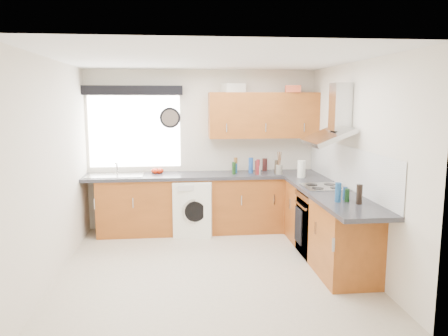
{
  "coord_description": "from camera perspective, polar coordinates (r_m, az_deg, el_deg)",
  "views": [
    {
      "loc": [
        -0.37,
        -5.11,
        2.04
      ],
      "look_at": [
        0.25,
        0.85,
        1.1
      ],
      "focal_mm": 35.0,
      "sensor_mm": 36.0,
      "label": 1
    }
  ],
  "objects": [
    {
      "name": "window_blind",
      "position": [
        6.84,
        -11.82,
        9.9
      ],
      "size": [
        1.5,
        0.18,
        0.14
      ],
      "primitive_type": "cube",
      "color": "black",
      "rests_on": "wall_back"
    },
    {
      "name": "jar_6",
      "position": [
        6.66,
        4.62,
        -0.29
      ],
      "size": [
        0.04,
        0.04,
        0.13
      ],
      "primitive_type": "cylinder",
      "color": "#A89D90",
      "rests_on": "worktop_back"
    },
    {
      "name": "worktop_back",
      "position": [
        6.72,
        -2.7,
        -0.99
      ],
      "size": [
        3.6,
        0.62,
        0.05
      ],
      "primitive_type": "cube",
      "color": "#27272B",
      "rests_on": "base_cab_back"
    },
    {
      "name": "wall_clock",
      "position": [
        6.89,
        -7.07,
        6.52
      ],
      "size": [
        0.32,
        0.04,
        0.32
      ],
      "primitive_type": "cylinder",
      "rotation": [
        1.57,
        0.0,
        0.0
      ],
      "color": "black",
      "rests_on": "wall_back"
    },
    {
      "name": "bottle_1",
      "position": [
        5.03,
        14.68,
        -3.09
      ],
      "size": [
        0.07,
        0.07,
        0.22
      ],
      "primitive_type": "cylinder",
      "color": "navy",
      "rests_on": "worktop_right"
    },
    {
      "name": "extractor_hood",
      "position": [
        5.76,
        14.14,
        5.97
      ],
      "size": [
        0.52,
        0.78,
        0.66
      ],
      "primitive_type": null,
      "color": "#B0B0B0",
      "rests_on": "wall_right"
    },
    {
      "name": "ground_plane",
      "position": [
        5.51,
        -1.71,
        -12.8
      ],
      "size": [
        3.6,
        3.6,
        0.0
      ],
      "primitive_type": "plane",
      "color": "beige"
    },
    {
      "name": "jar_0",
      "position": [
        7.02,
        5.35,
        0.44
      ],
      "size": [
        0.08,
        0.08,
        0.2
      ],
      "primitive_type": "cylinder",
      "color": "#391614",
      "rests_on": "worktop_back"
    },
    {
      "name": "base_cab_corner",
      "position": [
        7.05,
        9.62,
        -4.4
      ],
      "size": [
        0.6,
        0.6,
        0.86
      ],
      "primitive_type": "cube",
      "color": "brown",
      "rests_on": "ground_plane"
    },
    {
      "name": "base_cab_back",
      "position": [
        6.82,
        -3.52,
        -4.76
      ],
      "size": [
        3.0,
        0.58,
        0.86
      ],
      "primitive_type": "cube",
      "color": "brown",
      "rests_on": "ground_plane"
    },
    {
      "name": "storage_box",
      "position": [
        6.86,
        8.98,
        10.17
      ],
      "size": [
        0.26,
        0.23,
        0.11
      ],
      "primitive_type": "cube",
      "rotation": [
        0.0,
        0.0,
        -0.18
      ],
      "color": "#CA4E2D",
      "rests_on": "upper_cabinets"
    },
    {
      "name": "base_cab_right",
      "position": [
        5.81,
        13.3,
        -7.41
      ],
      "size": [
        0.58,
        2.1,
        0.86
      ],
      "primitive_type": "cube",
      "color": "brown",
      "rests_on": "ground_plane"
    },
    {
      "name": "kitchen_roll",
      "position": [
        6.49,
        10.08,
        -0.13
      ],
      "size": [
        0.13,
        0.13,
        0.25
      ],
      "primitive_type": "cylinder",
      "rotation": [
        0.0,
        0.0,
        -0.16
      ],
      "color": "white",
      "rests_on": "worktop_right"
    },
    {
      "name": "jar_7",
      "position": [
        6.67,
        4.27,
        0.07
      ],
      "size": [
        0.06,
        0.06,
        0.21
      ],
      "primitive_type": "cylinder",
      "color": "#4A1F1A",
      "rests_on": "worktop_back"
    },
    {
      "name": "splashback",
      "position": [
        5.89,
        15.66,
        0.19
      ],
      "size": [
        0.01,
        3.0,
        0.54
      ],
      "primitive_type": "cube",
      "color": "white",
      "rests_on": "wall_right"
    },
    {
      "name": "wall_front",
      "position": [
        3.42,
        0.45,
        -4.42
      ],
      "size": [
        3.6,
        0.02,
        2.5
      ],
      "primitive_type": "cube",
      "color": "silver",
      "rests_on": "ground_plane"
    },
    {
      "name": "hob_plate",
      "position": [
        5.83,
        12.9,
        -2.41
      ],
      "size": [
        0.52,
        0.52,
        0.01
      ],
      "primitive_type": "cube",
      "color": "#B0B0B0",
      "rests_on": "worktop_right"
    },
    {
      "name": "jar_5",
      "position": [
        6.78,
        6.85,
        0.16
      ],
      "size": [
        0.06,
        0.06,
        0.21
      ],
      "primitive_type": "cylinder",
      "color": "#382C1F",
      "rests_on": "worktop_back"
    },
    {
      "name": "jar_3",
      "position": [
        6.94,
        4.2,
        -0.08
      ],
      "size": [
        0.04,
        0.04,
        0.1
      ],
      "primitive_type": "cylinder",
      "color": "olive",
      "rests_on": "worktop_back"
    },
    {
      "name": "ceiling",
      "position": [
        5.14,
        -1.84,
        14.05
      ],
      "size": [
        3.6,
        3.6,
        0.02
      ],
      "primitive_type": "cube",
      "color": "white",
      "rests_on": "wall_back"
    },
    {
      "name": "bottle_2",
      "position": [
        5.16,
        15.53,
        -3.23
      ],
      "size": [
        0.05,
        0.05,
        0.15
      ],
      "primitive_type": "cylinder",
      "color": "navy",
      "rests_on": "worktop_right"
    },
    {
      "name": "jar_1",
      "position": [
        6.79,
        3.52,
        0.34
      ],
      "size": [
        0.07,
        0.07,
        0.24
      ],
      "primitive_type": "cylinder",
      "color": "navy",
      "rests_on": "worktop_back"
    },
    {
      "name": "bottle_0",
      "position": [
        4.99,
        17.26,
        -3.29
      ],
      "size": [
        0.07,
        0.07,
        0.22
      ],
      "primitive_type": "cylinder",
      "color": "black",
      "rests_on": "worktop_right"
    },
    {
      "name": "washing_machine",
      "position": [
        6.71,
        -3.9,
        -5.09
      ],
      "size": [
        0.65,
        0.64,
        0.84
      ],
      "primitive_type": "cube",
      "rotation": [
        0.0,
        0.0,
        -0.17
      ],
      "color": "white",
      "rests_on": "ground_plane"
    },
    {
      "name": "bottle_3",
      "position": [
        5.07,
        15.78,
        -3.45
      ],
      "size": [
        0.05,
        0.05,
        0.15
      ],
      "primitive_type": "cylinder",
      "color": "#143917",
      "rests_on": "worktop_right"
    },
    {
      "name": "jar_8",
      "position": [
        6.66,
        1.3,
        -0.02
      ],
      "size": [
        0.06,
        0.06,
        0.19
      ],
      "primitive_type": "cylinder",
      "color": "#153412",
      "rests_on": "worktop_back"
    },
    {
      "name": "sink",
      "position": [
        6.76,
        -14.02,
        -0.62
      ],
      "size": [
        0.84,
        0.46,
        0.1
      ],
      "primitive_type": null,
      "color": "#B0B0B0",
      "rests_on": "worktop_back"
    },
    {
      "name": "jar_2",
      "position": [
        6.65,
        4.47,
        0.13
      ],
      "size": [
        0.06,
        0.06,
        0.23
      ],
      "primitive_type": "cylinder",
      "color": "maroon",
      "rests_on": "worktop_back"
    },
    {
      "name": "wall_back",
      "position": [
        6.96,
        -2.86,
        2.39
      ],
      "size": [
        3.6,
        0.02,
        2.5
      ],
      "primitive_type": "cube",
      "color": "silver",
      "rests_on": "ground_plane"
    },
    {
      "name": "wall_right",
      "position": [
        5.61,
        16.9,
        0.43
      ],
      "size": [
        0.02,
        3.6,
        2.5
      ],
      "primitive_type": "cube",
      "color": "silver",
      "rests_on": "ground_plane"
    },
    {
      "name": "tomato_cluster",
      "position": [
        6.85,
        -8.7,
        -0.36
      ],
      "size": [
        0.2,
        0.2,
        0.07
      ],
      "primitive_type": null,
      "rotation": [
        0.0,
        0.0,
        -0.26
      ],
      "color": "#B22007",
      "rests_on": "worktop_back"
    },
    {
      "name": "wall_left",
      "position": [
        5.36,
        -21.33,
        -0.17
      ],
      "size": [
        0.02,
        3.6,
        2.5
      ],
      "primitive_type": "cube",
      "color": "silver",
      "rests_on": "ground_plane"
    },
    {
      "name": "window",
      "position": [
        6.95,
        -11.59,
        4.69
      ],
      "size": [
        1.4,
        0.02,
        1.1
      ],
      "primitive_type": "cube",
      "color": "white",
      "rests_on": "wall_back"
    },
    {
      "name": "jar_9",
      "position": [
        6.89,
        1.54,
        0.44
      ],
      "size": [
        0.06,
        0.06,
        0.23
      ],
      "primitive_type": "cylinder",
      "color": "brown",
      "rests_on": "worktop_back"
    },
    {
      "name": "casserole",
      "position": [
        6.88,
        1.2,
        10.4
      ],
      "size": [
        0.39,
        0.33,
        0.14
      ],
      "primitive_type": "cube",
      "rotation": [
        0.0,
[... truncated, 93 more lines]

